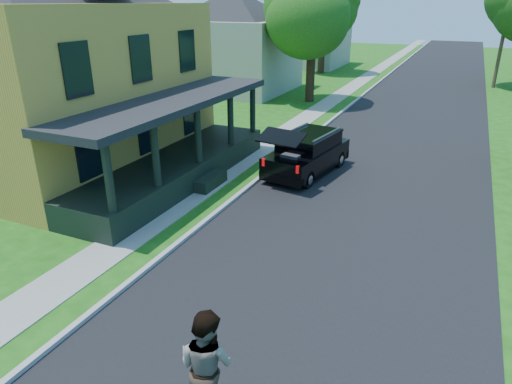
% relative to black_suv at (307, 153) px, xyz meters
% --- Properties ---
extents(ground, '(140.00, 140.00, 0.00)m').
position_rel_black_suv_xyz_m(ground, '(2.66, -8.86, -0.81)').
color(ground, '#184E0F').
rests_on(ground, ground).
extents(street, '(8.00, 120.00, 0.02)m').
position_rel_black_suv_xyz_m(street, '(2.66, 11.14, -0.81)').
color(street, black).
rests_on(street, ground).
extents(curb, '(0.15, 120.00, 0.12)m').
position_rel_black_suv_xyz_m(curb, '(-1.39, 11.14, -0.81)').
color(curb, '#9C9C97').
rests_on(curb, ground).
extents(sidewalk, '(1.30, 120.00, 0.03)m').
position_rel_black_suv_xyz_m(sidewalk, '(-2.94, 11.14, -0.81)').
color(sidewalk, gray).
rests_on(sidewalk, ground).
extents(front_walk, '(6.50, 1.20, 0.03)m').
position_rel_black_suv_xyz_m(front_walk, '(-6.84, -2.86, -0.81)').
color(front_walk, gray).
rests_on(front_walk, ground).
extents(main_house, '(15.56, 15.56, 10.10)m').
position_rel_black_suv_xyz_m(main_house, '(-10.14, -2.87, 4.11)').
color(main_house, gold).
rests_on(main_house, ground).
extents(neighbor_house_mid, '(12.78, 12.78, 8.30)m').
position_rel_black_suv_xyz_m(neighbor_house_mid, '(-10.84, 15.14, 3.38)').
color(neighbor_house_mid, '#9B978A').
rests_on(neighbor_house_mid, ground).
extents(neighbor_house_far, '(12.78, 12.78, 8.30)m').
position_rel_black_suv_xyz_m(neighbor_house_far, '(-10.84, 31.14, 3.38)').
color(neighbor_house_far, '#9B978A').
rests_on(neighbor_house_far, ground).
extents(black_suv, '(2.38, 4.75, 2.12)m').
position_rel_black_suv_xyz_m(black_suv, '(0.00, 0.00, 0.00)').
color(black_suv, black).
rests_on(black_suv, ground).
extents(skateboarder, '(0.99, 0.83, 1.84)m').
position_rel_black_suv_xyz_m(skateboarder, '(2.42, -11.86, 0.62)').
color(skateboarder, black).
rests_on(skateboarder, ground).
extents(tree_left_mid, '(6.64, 6.87, 8.45)m').
position_rel_black_suv_xyz_m(tree_left_mid, '(-4.32, 13.43, 4.82)').
color(tree_left_mid, black).
rests_on(tree_left_mid, ground).
extents(tree_left_far, '(7.63, 7.39, 9.51)m').
position_rel_black_suv_xyz_m(tree_left_far, '(-7.50, 26.32, 5.42)').
color(tree_left_far, black).
rests_on(tree_left_far, ground).
extents(utility_pole_far, '(1.64, 0.48, 10.22)m').
position_rel_black_suv_xyz_m(utility_pole_far, '(7.16, 24.29, 4.45)').
color(utility_pole_far, '#432F1F').
rests_on(utility_pole_far, ground).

